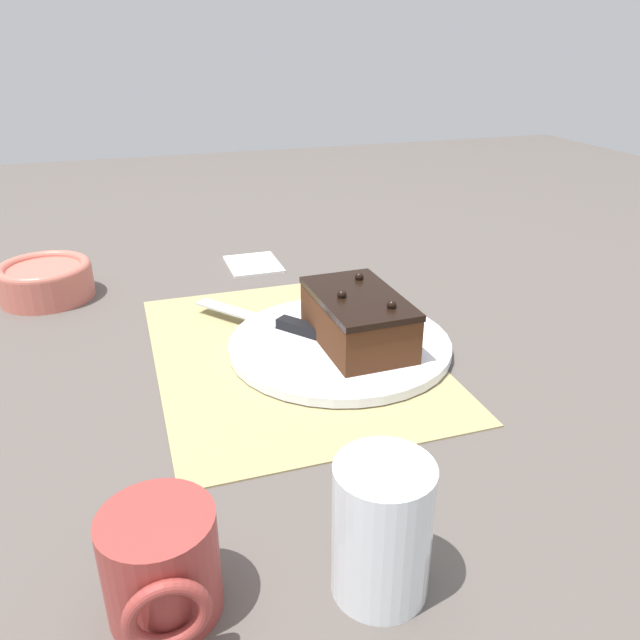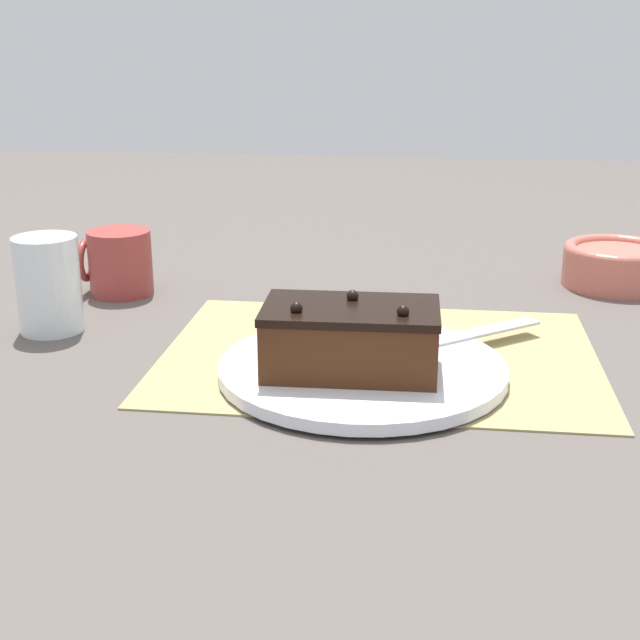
{
  "view_description": "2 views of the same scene",
  "coord_description": "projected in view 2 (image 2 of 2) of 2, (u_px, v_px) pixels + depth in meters",
  "views": [
    {
      "loc": [
        0.69,
        -0.19,
        0.38
      ],
      "look_at": [
        -0.01,
        0.04,
        0.04
      ],
      "focal_mm": 35.0,
      "sensor_mm": 36.0,
      "label": 1
    },
    {
      "loc": [
        -0.05,
        0.89,
        0.34
      ],
      "look_at": [
        0.05,
        0.1,
        0.07
      ],
      "focal_mm": 50.0,
      "sensor_mm": 36.0,
      "label": 2
    }
  ],
  "objects": [
    {
      "name": "chocolate_cake",
      "position": [
        351.0,
        338.0,
        0.86
      ],
      "size": [
        0.17,
        0.1,
        0.07
      ],
      "rotation": [
        0.0,
        0.0,
        0.02
      ],
      "color": "#472614",
      "rests_on": "cake_plate"
    },
    {
      "name": "ground_plane",
      "position": [
        379.0,
        356.0,
        0.95
      ],
      "size": [
        3.0,
        3.0,
        0.0
      ],
      "primitive_type": "plane",
      "color": "#544C47"
    },
    {
      "name": "placemat_woven",
      "position": [
        379.0,
        355.0,
        0.95
      ],
      "size": [
        0.46,
        0.34,
        0.0
      ],
      "primitive_type": "cube",
      "color": "tan",
      "rests_on": "ground_plane"
    },
    {
      "name": "cake_plate",
      "position": [
        363.0,
        369.0,
        0.89
      ],
      "size": [
        0.29,
        0.29,
        0.01
      ],
      "color": "white",
      "rests_on": "placemat_woven"
    },
    {
      "name": "small_bowl",
      "position": [
        616.0,
        264.0,
        1.2
      ],
      "size": [
        0.14,
        0.14,
        0.06
      ],
      "color": "#C66656",
      "rests_on": "ground_plane"
    },
    {
      "name": "drinking_glass",
      "position": [
        48.0,
        284.0,
        1.01
      ],
      "size": [
        0.07,
        0.07,
        0.11
      ],
      "color": "white",
      "rests_on": "ground_plane"
    },
    {
      "name": "coffee_mug",
      "position": [
        119.0,
        262.0,
        1.16
      ],
      "size": [
        0.09,
        0.08,
        0.08
      ],
      "color": "#993833",
      "rests_on": "ground_plane"
    },
    {
      "name": "serving_knife",
      "position": [
        431.0,
        340.0,
        0.94
      ],
      "size": [
        0.18,
        0.15,
        0.01
      ],
      "rotation": [
        0.0,
        0.0,
        2.23
      ],
      "color": "black",
      "rests_on": "cake_plate"
    }
  ]
}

